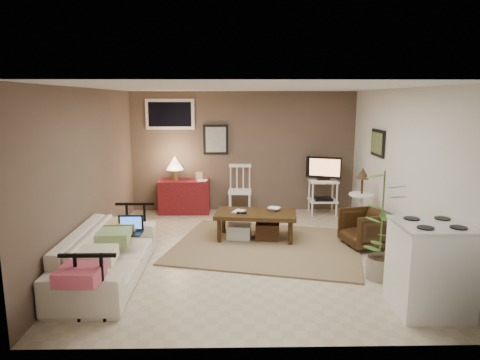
{
  "coord_description": "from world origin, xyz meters",
  "views": [
    {
      "loc": [
        -0.23,
        -6.07,
        2.24
      ],
      "look_at": [
        -0.11,
        0.35,
        1.03
      ],
      "focal_mm": 32.0,
      "sensor_mm": 36.0,
      "label": 1
    }
  ],
  "objects_px": {
    "sofa": "(107,247)",
    "stove": "(430,267)",
    "coffee_table": "(255,224)",
    "side_table": "(362,193)",
    "potted_plant": "(382,221)",
    "spindle_chair": "(240,191)",
    "tv_stand": "(323,184)",
    "armchair": "(365,227)",
    "red_console": "(184,193)"
  },
  "relations": [
    {
      "from": "armchair",
      "to": "potted_plant",
      "type": "height_order",
      "value": "potted_plant"
    },
    {
      "from": "stove",
      "to": "tv_stand",
      "type": "bearing_deg",
      "value": 94.56
    },
    {
      "from": "side_table",
      "to": "armchair",
      "type": "height_order",
      "value": "side_table"
    },
    {
      "from": "side_table",
      "to": "armchair",
      "type": "relative_size",
      "value": 1.76
    },
    {
      "from": "side_table",
      "to": "armchair",
      "type": "bearing_deg",
      "value": -101.15
    },
    {
      "from": "coffee_table",
      "to": "stove",
      "type": "distance_m",
      "value": 2.96
    },
    {
      "from": "side_table",
      "to": "stove",
      "type": "bearing_deg",
      "value": -91.68
    },
    {
      "from": "sofa",
      "to": "side_table",
      "type": "xyz_separation_m",
      "value": [
        3.76,
        1.85,
        0.27
      ]
    },
    {
      "from": "coffee_table",
      "to": "red_console",
      "type": "bearing_deg",
      "value": 128.05
    },
    {
      "from": "coffee_table",
      "to": "stove",
      "type": "bearing_deg",
      "value": -53.94
    },
    {
      "from": "spindle_chair",
      "to": "stove",
      "type": "relative_size",
      "value": 1.0
    },
    {
      "from": "stove",
      "to": "red_console",
      "type": "bearing_deg",
      "value": 126.9
    },
    {
      "from": "tv_stand",
      "to": "potted_plant",
      "type": "distance_m",
      "value": 3.12
    },
    {
      "from": "coffee_table",
      "to": "sofa",
      "type": "bearing_deg",
      "value": -142.49
    },
    {
      "from": "spindle_chair",
      "to": "red_console",
      "type": "bearing_deg",
      "value": 173.55
    },
    {
      "from": "armchair",
      "to": "red_console",
      "type": "bearing_deg",
      "value": -138.48
    },
    {
      "from": "armchair",
      "to": "potted_plant",
      "type": "relative_size",
      "value": 0.45
    },
    {
      "from": "red_console",
      "to": "coffee_table",
      "type": "bearing_deg",
      "value": -51.95
    },
    {
      "from": "red_console",
      "to": "side_table",
      "type": "height_order",
      "value": "red_console"
    },
    {
      "from": "potted_plant",
      "to": "stove",
      "type": "bearing_deg",
      "value": -73.42
    },
    {
      "from": "spindle_chair",
      "to": "potted_plant",
      "type": "bearing_deg",
      "value": -61.46
    },
    {
      "from": "tv_stand",
      "to": "stove",
      "type": "height_order",
      "value": "tv_stand"
    },
    {
      "from": "coffee_table",
      "to": "red_console",
      "type": "xyz_separation_m",
      "value": [
        -1.34,
        1.71,
        0.13
      ]
    },
    {
      "from": "side_table",
      "to": "armchair",
      "type": "xyz_separation_m",
      "value": [
        -0.14,
        -0.73,
        -0.38
      ]
    },
    {
      "from": "red_console",
      "to": "spindle_chair",
      "type": "xyz_separation_m",
      "value": [
        1.12,
        -0.13,
        0.06
      ]
    },
    {
      "from": "coffee_table",
      "to": "sofa",
      "type": "xyz_separation_m",
      "value": [
        -1.94,
        -1.49,
        0.15
      ]
    },
    {
      "from": "side_table",
      "to": "potted_plant",
      "type": "distance_m",
      "value": 1.95
    },
    {
      "from": "sofa",
      "to": "potted_plant",
      "type": "height_order",
      "value": "potted_plant"
    },
    {
      "from": "coffee_table",
      "to": "sofa",
      "type": "distance_m",
      "value": 2.45
    },
    {
      "from": "armchair",
      "to": "coffee_table",
      "type": "bearing_deg",
      "value": -116.16
    },
    {
      "from": "sofa",
      "to": "coffee_table",
      "type": "bearing_deg",
      "value": -52.49
    },
    {
      "from": "red_console",
      "to": "tv_stand",
      "type": "xyz_separation_m",
      "value": [
        2.76,
        -0.15,
        0.21
      ]
    },
    {
      "from": "armchair",
      "to": "stove",
      "type": "bearing_deg",
      "value": -12.2
    },
    {
      "from": "armchair",
      "to": "spindle_chair",
      "type": "bearing_deg",
      "value": -149.77
    },
    {
      "from": "coffee_table",
      "to": "side_table",
      "type": "relative_size",
      "value": 1.21
    },
    {
      "from": "coffee_table",
      "to": "side_table",
      "type": "xyz_separation_m",
      "value": [
        1.82,
        0.36,
        0.42
      ]
    },
    {
      "from": "sofa",
      "to": "armchair",
      "type": "distance_m",
      "value": 3.79
    },
    {
      "from": "potted_plant",
      "to": "stove",
      "type": "distance_m",
      "value": 0.91
    },
    {
      "from": "armchair",
      "to": "stove",
      "type": "height_order",
      "value": "stove"
    },
    {
      "from": "sofa",
      "to": "stove",
      "type": "relative_size",
      "value": 2.21
    },
    {
      "from": "tv_stand",
      "to": "potted_plant",
      "type": "height_order",
      "value": "potted_plant"
    },
    {
      "from": "sofa",
      "to": "armchair",
      "type": "bearing_deg",
      "value": -72.67
    },
    {
      "from": "potted_plant",
      "to": "red_console",
      "type": "bearing_deg",
      "value": 130.9
    },
    {
      "from": "side_table",
      "to": "stove",
      "type": "height_order",
      "value": "side_table"
    },
    {
      "from": "sofa",
      "to": "red_console",
      "type": "bearing_deg",
      "value": -10.69
    },
    {
      "from": "red_console",
      "to": "side_table",
      "type": "xyz_separation_m",
      "value": [
        3.15,
        -1.34,
        0.3
      ]
    },
    {
      "from": "armchair",
      "to": "potted_plant",
      "type": "distance_m",
      "value": 1.28
    },
    {
      "from": "stove",
      "to": "side_table",
      "type": "bearing_deg",
      "value": 88.32
    },
    {
      "from": "spindle_chair",
      "to": "side_table",
      "type": "xyz_separation_m",
      "value": [
        2.03,
        -1.22,
        0.24
      ]
    },
    {
      "from": "coffee_table",
      "to": "stove",
      "type": "relative_size",
      "value": 1.38
    }
  ]
}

